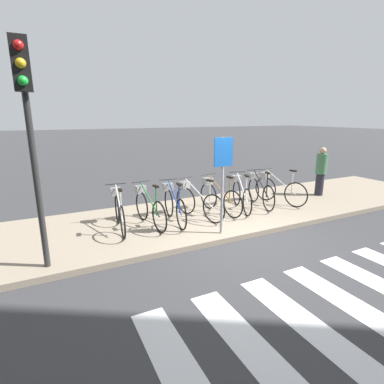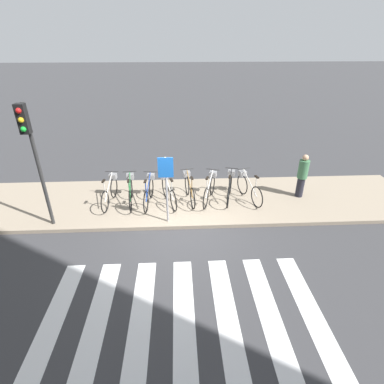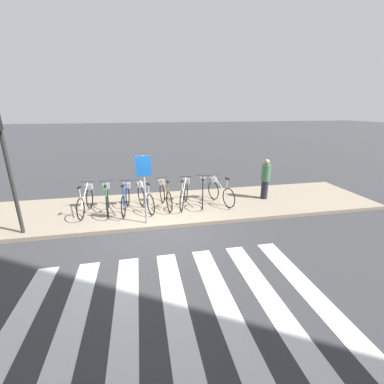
{
  "view_description": "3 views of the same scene",
  "coord_description": "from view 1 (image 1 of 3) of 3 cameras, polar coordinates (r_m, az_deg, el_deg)",
  "views": [
    {
      "loc": [
        -3.74,
        -4.98,
        2.65
      ],
      "look_at": [
        -0.81,
        0.92,
        0.97
      ],
      "focal_mm": 28.0,
      "sensor_mm": 36.0,
      "label": 1
    },
    {
      "loc": [
        -0.04,
        -7.47,
        5.24
      ],
      "look_at": [
        0.34,
        0.37,
        1.08
      ],
      "focal_mm": 28.0,
      "sensor_mm": 36.0,
      "label": 2
    },
    {
      "loc": [
        -0.47,
        -7.1,
        3.52
      ],
      "look_at": [
        1.02,
        0.24,
        1.05
      ],
      "focal_mm": 24.0,
      "sensor_mm": 36.0,
      "label": 3
    }
  ],
  "objects": [
    {
      "name": "parked_bicycle_2",
      "position": [
        7.29,
        -3.55,
        -2.21
      ],
      "size": [
        0.46,
        1.71,
        1.05
      ],
      "color": "black",
      "rests_on": "sidewalk"
    },
    {
      "name": "parked_bicycle_1",
      "position": [
        7.13,
        -8.31,
        -2.71
      ],
      "size": [
        0.46,
        1.71,
        1.05
      ],
      "color": "black",
      "rests_on": "sidewalk"
    },
    {
      "name": "parked_bicycle_7",
      "position": [
        9.19,
        15.97,
        0.74
      ],
      "size": [
        0.64,
        1.65,
        1.05
      ],
      "color": "black",
      "rests_on": "sidewalk"
    },
    {
      "name": "parked_bicycle_3",
      "position": [
        7.57,
        0.86,
        -1.56
      ],
      "size": [
        0.64,
        1.65,
        1.05
      ],
      "color": "black",
      "rests_on": "sidewalk"
    },
    {
      "name": "parked_bicycle_5",
      "position": [
        8.36,
        9.27,
        -0.21
      ],
      "size": [
        0.67,
        1.64,
        1.05
      ],
      "color": "black",
      "rests_on": "sidewalk"
    },
    {
      "name": "ground_plane",
      "position": [
        6.77,
        9.81,
        -8.93
      ],
      "size": [
        120.0,
        120.0,
        0.0
      ],
      "primitive_type": "plane",
      "color": "#38383A"
    },
    {
      "name": "traffic_light",
      "position": [
        5.22,
        -28.88,
        13.35
      ],
      "size": [
        0.24,
        0.4,
        3.62
      ],
      "color": "#2D2D2D",
      "rests_on": "sidewalk"
    },
    {
      "name": "parked_bicycle_6",
      "position": [
        8.83,
        12.72,
        0.4
      ],
      "size": [
        0.57,
        1.68,
        1.05
      ],
      "color": "black",
      "rests_on": "sidewalk"
    },
    {
      "name": "parked_bicycle_4",
      "position": [
        8.02,
        4.97,
        -0.69
      ],
      "size": [
        0.46,
        1.7,
        1.05
      ],
      "color": "black",
      "rests_on": "sidewalk"
    },
    {
      "name": "sign_post",
      "position": [
        6.33,
        5.9,
        4.3
      ],
      "size": [
        0.44,
        0.07,
        2.1
      ],
      "color": "#99999E",
      "rests_on": "sidewalk"
    },
    {
      "name": "sidewalk",
      "position": [
        8.03,
        2.94,
        -4.49
      ],
      "size": [
        16.41,
        3.28,
        0.12
      ],
      "color": "gray",
      "rests_on": "ground_plane"
    },
    {
      "name": "pedestrian",
      "position": [
        10.52,
        23.35,
        3.77
      ],
      "size": [
        0.34,
        0.34,
        1.56
      ],
      "color": "#23232D",
      "rests_on": "sidewalk"
    },
    {
      "name": "parked_bicycle_0",
      "position": [
        6.98,
        -13.73,
        -3.35
      ],
      "size": [
        0.46,
        1.71,
        1.05
      ],
      "color": "black",
      "rests_on": "sidewalk"
    }
  ]
}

